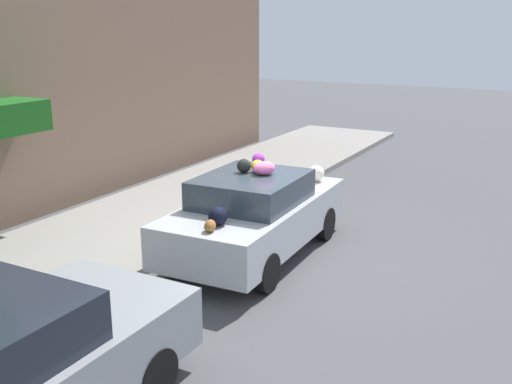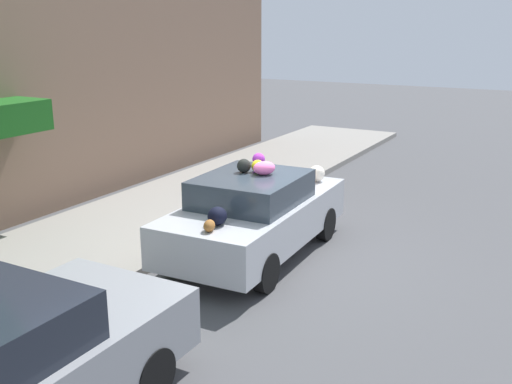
# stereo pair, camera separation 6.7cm
# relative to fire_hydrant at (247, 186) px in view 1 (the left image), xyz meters

# --- Properties ---
(ground_plane) EXTENTS (60.00, 60.00, 0.00)m
(ground_plane) POSITION_rel_fire_hydrant_xyz_m (-2.25, -1.47, -0.49)
(ground_plane) COLOR #4C4C4F
(sidewalk_curb) EXTENTS (24.00, 3.20, 0.14)m
(sidewalk_curb) POSITION_rel_fire_hydrant_xyz_m (-2.25, 1.23, -0.42)
(sidewalk_curb) COLOR gray
(sidewalk_curb) RESTS_ON ground
(building_facade) EXTENTS (18.00, 1.20, 5.04)m
(building_facade) POSITION_rel_fire_hydrant_xyz_m (-2.42, 3.44, 2.01)
(building_facade) COLOR #846651
(building_facade) RESTS_ON ground
(fire_hydrant) EXTENTS (0.20, 0.20, 0.70)m
(fire_hydrant) POSITION_rel_fire_hydrant_xyz_m (0.00, 0.00, 0.00)
(fire_hydrant) COLOR red
(fire_hydrant) RESTS_ON sidewalk_curb
(art_car) EXTENTS (4.01, 1.85, 1.64)m
(art_car) POSITION_rel_fire_hydrant_xyz_m (-2.26, -1.45, 0.26)
(art_car) COLOR #B7BABF
(art_car) RESTS_ON ground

